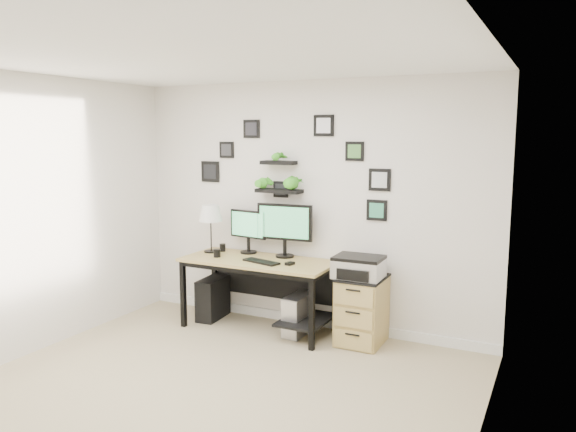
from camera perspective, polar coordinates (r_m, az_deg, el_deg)
The scene contains 14 objects.
room at distance 6.20m, azimuth 1.95°, elevation -10.48°, with size 4.00×4.00×4.00m.
desk at distance 5.92m, azimuth -2.57°, elevation -5.57°, with size 1.60×0.70×0.75m.
monitor_left at distance 6.15m, azimuth -4.08°, elevation -1.25°, with size 0.46×0.21×0.47m.
monitor_right at distance 5.92m, azimuth -0.36°, elevation -1.01°, with size 0.61×0.21×0.57m.
keyboard at distance 5.74m, azimuth -2.74°, elevation -4.65°, with size 0.41×0.13×0.02m, color black.
mouse at distance 5.64m, azimuth 0.19°, elevation -4.85°, with size 0.06×0.09×0.03m, color black.
table_lamp at distance 6.23m, azimuth -7.87°, elevation 0.16°, with size 0.26×0.26×0.53m.
mug at distance 6.03m, azimuth -7.22°, elevation -3.77°, with size 0.08×0.08×0.08m, color black.
pen_cup at distance 6.31m, azimuth -6.67°, elevation -3.21°, with size 0.07×0.07×0.09m, color black.
pc_tower_black at distance 6.40m, azimuth -7.64°, elevation -8.27°, with size 0.20×0.46×0.46m, color black.
pc_tower_grey at distance 5.86m, azimuth 1.01°, elevation -10.00°, with size 0.20×0.42×0.41m.
file_cabinet at distance 5.64m, azimuth 7.50°, elevation -9.45°, with size 0.43×0.53×0.67m.
printer at distance 5.48m, azimuth 7.19°, elevation -5.16°, with size 0.47×0.38×0.21m.
wall_decor at distance 5.94m, azimuth -0.36°, elevation 4.63°, with size 2.23×0.18×1.05m.
Camera 1 is at (2.42, -3.37, 2.05)m, focal length 35.00 mm.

